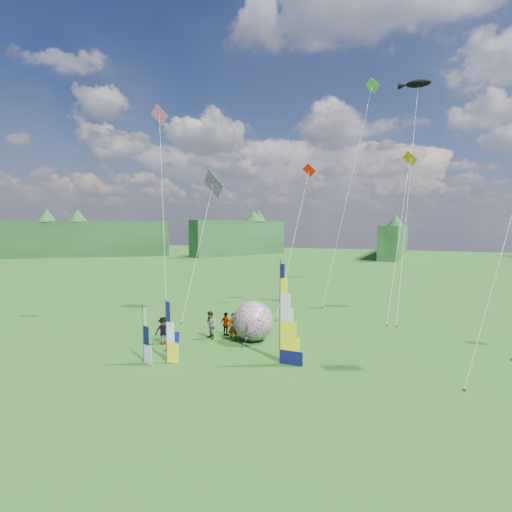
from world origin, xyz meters
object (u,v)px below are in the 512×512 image
at_px(spectator_c, 163,331).
at_px(camp_chair, 174,341).
at_px(feather_banner_main, 280,314).
at_px(bol_inflatable, 253,321).
at_px(spectator_d, 226,324).
at_px(kite_whale, 409,177).
at_px(side_banner_far, 143,335).
at_px(spectator_b, 210,325).
at_px(side_banner_left, 166,332).
at_px(spectator_a, 234,327).

relative_size(spectator_c, camp_chair, 1.64).
relative_size(feather_banner_main, bol_inflatable, 2.09).
xyz_separation_m(bol_inflatable, spectator_c, (-4.66, -2.84, -0.41)).
height_order(spectator_d, kite_whale, kite_whale).
bearing_deg(spectator_c, kite_whale, -3.13).
bearing_deg(feather_banner_main, side_banner_far, -155.96).
relative_size(feather_banner_main, kite_whale, 0.23).
bearing_deg(feather_banner_main, kite_whale, 74.39).
distance_m(spectator_b, kite_whale, 20.95).
bearing_deg(spectator_d, side_banner_left, 96.43).
distance_m(spectator_d, camp_chair, 4.11).
distance_m(side_banner_left, spectator_a, 5.09).
bearing_deg(feather_banner_main, camp_chair, -175.37).
height_order(side_banner_left, bol_inflatable, side_banner_left).
relative_size(spectator_a, spectator_d, 1.15).
height_order(feather_banner_main, spectator_b, feather_banner_main).
bearing_deg(side_banner_left, side_banner_far, -157.58).
xyz_separation_m(side_banner_far, bol_inflatable, (3.63, 5.90, -0.24)).
height_order(side_banner_left, spectator_c, side_banner_left).
relative_size(side_banner_far, spectator_a, 1.67).
xyz_separation_m(side_banner_left, camp_chair, (-0.86, 1.85, -1.11)).
height_order(side_banner_left, spectator_a, side_banner_left).
height_order(feather_banner_main, side_banner_far, feather_banner_main).
bearing_deg(side_banner_far, side_banner_left, 43.54).
relative_size(spectator_b, camp_chair, 1.75).
relative_size(side_banner_left, camp_chair, 3.18).
height_order(side_banner_far, spectator_b, side_banner_far).
height_order(feather_banner_main, spectator_c, feather_banner_main).
height_order(bol_inflatable, spectator_b, bol_inflatable).
bearing_deg(camp_chair, side_banner_left, -84.64).
height_order(bol_inflatable, spectator_a, bol_inflatable).
height_order(spectator_a, spectator_b, spectator_a).
bearing_deg(kite_whale, feather_banner_main, -105.23).
xyz_separation_m(spectator_b, spectator_d, (0.57, 1.06, -0.11)).
distance_m(side_banner_left, bol_inflatable, 5.97).
bearing_deg(side_banner_far, camp_chair, 102.42).
bearing_deg(spectator_a, bol_inflatable, 11.34).
bearing_deg(side_banner_far, bol_inflatable, 75.45).
distance_m(feather_banner_main, kite_whale, 19.87).
distance_m(spectator_a, camp_chair, 3.81).
xyz_separation_m(feather_banner_main, spectator_a, (-4.00, 2.62, -1.72)).
distance_m(spectator_d, kite_whale, 19.98).
height_order(side_banner_left, camp_chair, side_banner_left).
distance_m(side_banner_left, kite_whale, 24.10).
relative_size(bol_inflatable, spectator_a, 1.40).
xyz_separation_m(side_banner_left, spectator_d, (0.51, 5.71, -0.84)).
distance_m(spectator_b, spectator_d, 1.21).
bearing_deg(spectator_b, side_banner_far, -64.94).
relative_size(spectator_d, camp_chair, 1.52).
xyz_separation_m(spectator_b, spectator_c, (-2.03, -2.11, -0.05)).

